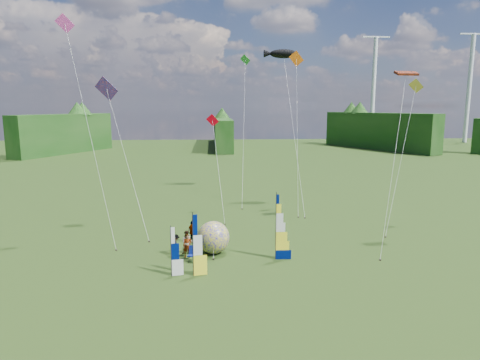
{
  "coord_description": "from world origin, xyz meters",
  "views": [
    {
      "loc": [
        -2.86,
        -23.68,
        10.31
      ],
      "look_at": [
        -1.0,
        4.0,
        5.5
      ],
      "focal_mm": 32.0,
      "sensor_mm": 36.0,
      "label": 1
    }
  ],
  "objects": [
    {
      "name": "small_kite_pink",
      "position": [
        -11.88,
        8.85,
        8.87
      ],
      "size": [
        7.61,
        8.26,
        17.74
      ],
      "primitive_type": null,
      "rotation": [
        0.0,
        0.0,
        0.16
      ],
      "color": "#E340A7",
      "rests_on": "ground"
    },
    {
      "name": "camp_chair",
      "position": [
        -4.22,
        3.78,
        0.53
      ],
      "size": [
        0.71,
        0.71,
        1.05
      ],
      "primitive_type": null,
      "rotation": [
        0.0,
        0.0,
        -0.2
      ],
      "color": "#081459",
      "rests_on": "ground"
    },
    {
      "name": "side_banner_left",
      "position": [
        -4.05,
        1.33,
        1.94
      ],
      "size": [
        1.07,
        0.29,
        3.89
      ],
      "primitive_type": null,
      "rotation": [
        0.0,
        0.0,
        0.18
      ],
      "color": "yellow",
      "rests_on": "ground"
    },
    {
      "name": "spectator_c",
      "position": [
        -5.42,
        5.13,
        0.75
      ],
      "size": [
        0.47,
        1.01,
        1.5
      ],
      "primitive_type": "imported",
      "rotation": [
        0.0,
        0.0,
        1.46
      ],
      "color": "#66594C",
      "rests_on": "ground"
    },
    {
      "name": "turbine_right",
      "position": [
        45.0,
        102.0,
        15.0
      ],
      "size": [
        8.0,
        1.2,
        30.0
      ],
      "primitive_type": null,
      "color": "silver",
      "rests_on": "ground"
    },
    {
      "name": "kite_rainbow_delta",
      "position": [
        -9.95,
        12.17,
        6.84
      ],
      "size": [
        10.86,
        13.23,
        13.67
      ],
      "primitive_type": null,
      "rotation": [
        0.0,
        0.0,
        -0.26
      ],
      "color": "red",
      "rests_on": "ground"
    },
    {
      "name": "kite_parafoil",
      "position": [
        10.44,
        6.42,
        7.29
      ],
      "size": [
        8.11,
        10.49,
        14.59
      ],
      "primitive_type": null,
      "rotation": [
        0.0,
        0.0,
        -0.06
      ],
      "color": "#AF2B0E",
      "rests_on": "ground"
    },
    {
      "name": "small_kite_orange",
      "position": [
        5.59,
        18.02,
        8.23
      ],
      "size": [
        4.81,
        9.69,
        16.45
      ],
      "primitive_type": null,
      "rotation": [
        0.0,
        0.0,
        0.15
      ],
      "color": "#E05B0C",
      "rests_on": "ground"
    },
    {
      "name": "spectator_d",
      "position": [
        -4.38,
        7.85,
        0.86
      ],
      "size": [
        0.92,
        1.07,
        1.73
      ],
      "primitive_type": "imported",
      "rotation": [
        0.0,
        0.0,
        2.18
      ],
      "color": "#66594C",
      "rests_on": "ground"
    },
    {
      "name": "ground",
      "position": [
        0.0,
        0.0,
        0.0
      ],
      "size": [
        220.0,
        220.0,
        0.0
      ],
      "primitive_type": "plane",
      "color": "#394A1E",
      "rests_on": "ground"
    },
    {
      "name": "treeline_ring",
      "position": [
        0.0,
        0.0,
        4.0
      ],
      "size": [
        210.0,
        210.0,
        8.0
      ],
      "primitive_type": null,
      "color": "#335521",
      "rests_on": "ground"
    },
    {
      "name": "spectator_a",
      "position": [
        -4.59,
        4.69,
        0.83
      ],
      "size": [
        0.64,
        0.46,
        1.66
      ],
      "primitive_type": "imported",
      "rotation": [
        0.0,
        0.0,
        0.1
      ],
      "color": "#66594C",
      "rests_on": "ground"
    },
    {
      "name": "spectator_b",
      "position": [
        -4.62,
        5.34,
        0.85
      ],
      "size": [
        0.84,
        0.44,
        1.7
      ],
      "primitive_type": "imported",
      "rotation": [
        0.0,
        0.0,
        -0.04
      ],
      "color": "#66594C",
      "rests_on": "ground"
    },
    {
      "name": "bol_inflatable",
      "position": [
        -2.8,
        5.42,
        1.15
      ],
      "size": [
        2.75,
        2.75,
        2.31
      ],
      "primitive_type": "sphere",
      "rotation": [
        0.0,
        0.0,
        -0.22
      ],
      "color": "#221894",
      "rests_on": "ground"
    },
    {
      "name": "feather_banner_main",
      "position": [
        1.41,
        3.85,
        2.26
      ],
      "size": [
        1.23,
        0.11,
        4.52
      ],
      "primitive_type": null,
      "rotation": [
        0.0,
        0.0,
        -0.01
      ],
      "color": "#000F55",
      "rests_on": "ground"
    },
    {
      "name": "small_kite_yellow",
      "position": [
        13.12,
        11.07,
        6.58
      ],
      "size": [
        8.64,
        9.54,
        13.15
      ],
      "primitive_type": null,
      "rotation": [
        0.0,
        0.0,
        -0.29
      ],
      "color": "yellow",
      "rests_on": "ground"
    },
    {
      "name": "side_banner_far",
      "position": [
        -5.38,
        1.39,
        1.55
      ],
      "size": [
        0.93,
        0.27,
        3.11
      ],
      "primitive_type": null,
      "rotation": [
        0.0,
        0.0,
        0.19
      ],
      "color": "white",
      "rests_on": "ground"
    },
    {
      "name": "kite_whale",
      "position": [
        5.5,
        19.68,
        8.86
      ],
      "size": [
        6.77,
        14.46,
        17.71
      ],
      "primitive_type": null,
      "rotation": [
        0.0,
        0.0,
        -0.22
      ],
      "color": "black",
      "rests_on": "ground"
    },
    {
      "name": "small_kite_red",
      "position": [
        -2.23,
        16.15,
        4.98
      ],
      "size": [
        3.74,
        9.24,
        9.96
      ],
      "primitive_type": null,
      "rotation": [
        0.0,
        0.0,
        0.07
      ],
      "color": "red",
      "rests_on": "ground"
    },
    {
      "name": "small_kite_green",
      "position": [
        0.72,
        23.43,
        8.39
      ],
      "size": [
        7.85,
        12.61,
        16.79
      ],
      "primitive_type": null,
      "rotation": [
        0.0,
        0.0,
        -0.41
      ],
      "color": "green",
      "rests_on": "ground"
    },
    {
      "name": "turbine_left",
      "position": [
        70.0,
        95.0,
        15.0
      ],
      "size": [
        8.0,
        1.2,
        30.0
      ],
      "primitive_type": null,
      "color": "silver",
      "rests_on": "ground"
    }
  ]
}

